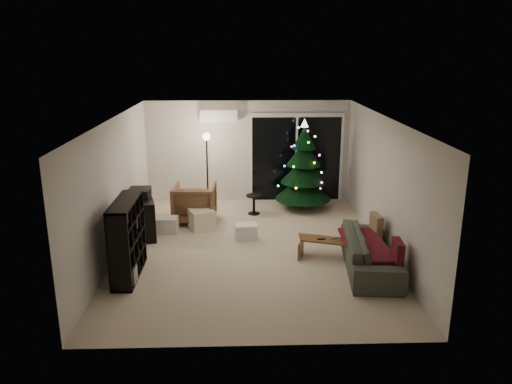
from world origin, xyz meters
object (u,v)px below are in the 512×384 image
(armchair, at_px, (195,203))
(sofa, at_px, (371,252))
(christmas_tree, at_px, (304,165))
(coffee_table, at_px, (329,248))
(bookshelf, at_px, (118,239))
(media_cabinet, at_px, (141,215))

(armchair, relative_size, sofa, 0.43)
(armchair, height_order, christmas_tree, christmas_tree)
(coffee_table, distance_m, christmas_tree, 3.07)
(bookshelf, xyz_separation_m, christmas_tree, (3.54, 3.58, 0.41))
(bookshelf, height_order, media_cabinet, bookshelf)
(armchair, distance_m, sofa, 4.18)
(armchair, height_order, coffee_table, armchair)
(armchair, relative_size, christmas_tree, 0.43)
(armchair, height_order, sofa, armchair)
(media_cabinet, height_order, sofa, media_cabinet)
(media_cabinet, distance_m, sofa, 4.68)
(sofa, bearing_deg, christmas_tree, 18.53)
(media_cabinet, bearing_deg, sofa, -37.72)
(armchair, xyz_separation_m, sofa, (3.26, -2.62, -0.11))
(bookshelf, height_order, coffee_table, bookshelf)
(christmas_tree, bearing_deg, media_cabinet, -155.73)
(bookshelf, relative_size, media_cabinet, 1.03)
(media_cabinet, bearing_deg, armchair, 21.83)
(armchair, bearing_deg, bookshelf, 71.98)
(media_cabinet, bearing_deg, bookshelf, -104.36)
(bookshelf, distance_m, coffee_table, 3.76)
(bookshelf, xyz_separation_m, media_cabinet, (0.00, 1.98, -0.26))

